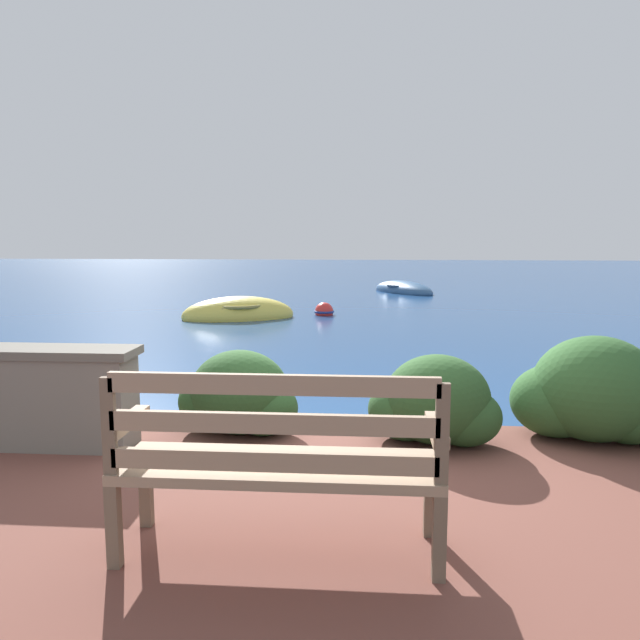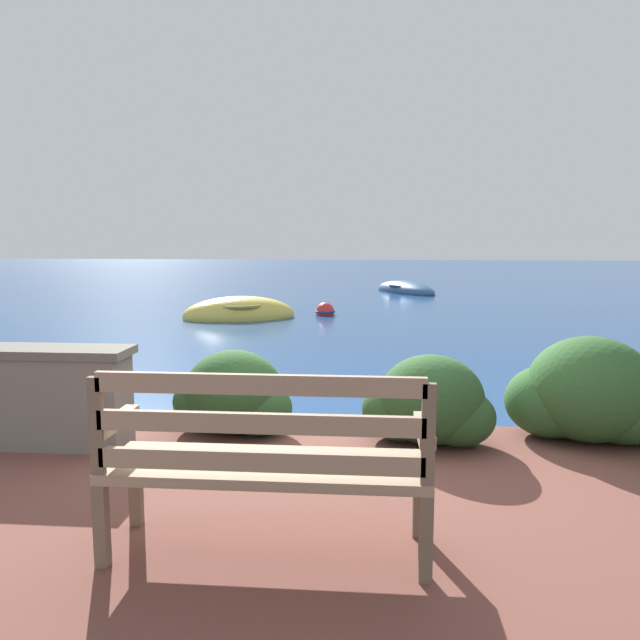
{
  "view_description": "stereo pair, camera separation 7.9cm",
  "coord_description": "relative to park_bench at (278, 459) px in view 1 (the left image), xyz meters",
  "views": [
    {
      "loc": [
        0.33,
        -4.97,
        1.75
      ],
      "look_at": [
        -0.5,
        5.78,
        0.28
      ],
      "focal_mm": 35.0,
      "sensor_mm": 36.0,
      "label": 1
    },
    {
      "loc": [
        0.41,
        -4.96,
        1.75
      ],
      "look_at": [
        -0.5,
        5.78,
        0.28
      ],
      "focal_mm": 35.0,
      "sensor_mm": 36.0,
      "label": 2
    }
  ],
  "objects": [
    {
      "name": "rowboat_nearest",
      "position": [
        -2.31,
        10.13,
        -0.63
      ],
      "size": [
        2.64,
        1.95,
        0.82
      ],
      "rotation": [
        0.0,
        0.0,
        3.52
      ],
      "color": "#DBC64C",
      "rests_on": "ground_plane"
    },
    {
      "name": "hedge_clump_centre",
      "position": [
        -0.58,
        1.85,
        -0.2
      ],
      "size": [
        0.96,
        0.69,
        0.65
      ],
      "color": "#284C23",
      "rests_on": "patio_terrace"
    },
    {
      "name": "park_bench",
      "position": [
        0.0,
        0.0,
        0.0
      ],
      "size": [
        1.55,
        0.48,
        0.93
      ],
      "rotation": [
        0.0,
        0.0,
        -0.13
      ],
      "color": "brown",
      "rests_on": "patio_terrace"
    },
    {
      "name": "hedge_clump_far_right",
      "position": [
        2.1,
        1.89,
        -0.14
      ],
      "size": [
        1.16,
        0.84,
        0.79
      ],
      "color": "#2D5628",
      "rests_on": "patio_terrace"
    },
    {
      "name": "rowboat_mid",
      "position": [
        1.51,
        16.53,
        -0.65
      ],
      "size": [
        2.26,
        2.84,
        0.62
      ],
      "rotation": [
        0.0,
        0.0,
        2.12
      ],
      "color": "#2D517A",
      "rests_on": "ground_plane"
    },
    {
      "name": "mooring_buoy",
      "position": [
        -0.54,
        10.84,
        -0.63
      ],
      "size": [
        0.45,
        0.45,
        0.41
      ],
      "color": "red",
      "rests_on": "ground_plane"
    },
    {
      "name": "ground_plane",
      "position": [
        0.09,
        2.18,
        -0.7
      ],
      "size": [
        80.0,
        80.0,
        0.0
      ],
      "color": "navy"
    },
    {
      "name": "hedge_clump_left",
      "position": [
        -1.95,
        1.89,
        -0.25
      ],
      "size": [
        0.78,
        0.56,
        0.53
      ],
      "color": "#426B33",
      "rests_on": "patio_terrace"
    },
    {
      "name": "hedge_clump_right",
      "position": [
        0.92,
        1.73,
        -0.2
      ],
      "size": [
        0.97,
        0.7,
        0.66
      ],
      "color": "#284C23",
      "rests_on": "patio_terrace"
    },
    {
      "name": "stone_wall",
      "position": [
        -2.09,
        1.44,
        -0.12
      ],
      "size": [
        1.72,
        0.39,
        0.73
      ],
      "color": "slate",
      "rests_on": "patio_terrace"
    }
  ]
}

